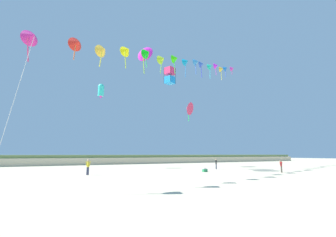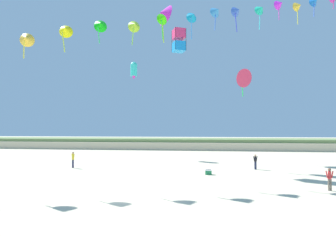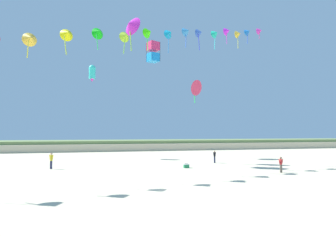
# 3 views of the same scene
# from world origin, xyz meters

# --- Properties ---
(ground_plane) EXTENTS (240.00, 240.00, 0.00)m
(ground_plane) POSITION_xyz_m (0.00, 0.00, 0.00)
(ground_plane) COLOR beige
(dune_ridge) EXTENTS (120.00, 12.05, 2.08)m
(dune_ridge) POSITION_xyz_m (0.00, 40.59, 1.03)
(dune_ridge) COLOR beige
(dune_ridge) RESTS_ON ground
(person_near_left) EXTENTS (0.50, 0.33, 1.53)m
(person_near_left) POSITION_xyz_m (9.23, 12.38, 0.89)
(person_near_left) COLOR #282D4C
(person_near_left) RESTS_ON ground
(person_near_right) EXTENTS (0.52, 0.20, 1.49)m
(person_near_right) POSITION_xyz_m (12.23, 3.56, 0.86)
(person_near_right) COLOR #726656
(person_near_right) RESTS_ON ground
(person_mid_center) EXTENTS (0.53, 0.42, 1.70)m
(person_mid_center) POSITION_xyz_m (-9.62, 11.06, 0.98)
(person_mid_center) COLOR #282D4C
(person_mid_center) RESTS_ON ground
(kite_banner_string) EXTENTS (37.76, 20.14, 21.39)m
(kite_banner_string) POSITION_xyz_m (2.81, 10.55, 15.31)
(kite_banner_string) COLOR #CE2488
(large_kite_low_lead) EXTENTS (1.19, 1.28, 2.64)m
(large_kite_low_lead) POSITION_xyz_m (-6.36, 23.54, 13.12)
(large_kite_low_lead) COLOR #35D9C8
(large_kite_mid_trail) EXTENTS (1.64, 1.64, 2.42)m
(large_kite_mid_trail) POSITION_xyz_m (1.43, 12.78, 13.68)
(large_kite_mid_trail) COLOR #1986DC
(large_kite_high_solo) EXTENTS (2.77, 2.36, 3.74)m
(large_kite_high_solo) POSITION_xyz_m (9.19, 19.89, 10.78)
(large_kite_high_solo) COLOR #E53357
(large_kite_outer_drift) EXTENTS (2.95, 3.13, 5.14)m
(large_kite_outer_drift) POSITION_xyz_m (-0.96, 17.30, 18.72)
(large_kite_outer_drift) COLOR #E42AC6
(beach_cooler) EXTENTS (0.58, 0.41, 0.46)m
(beach_cooler) POSITION_xyz_m (4.41, 8.78, 0.21)
(beach_cooler) COLOR #23844C
(beach_cooler) RESTS_ON ground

